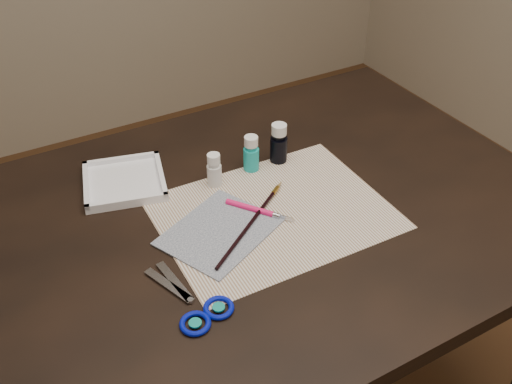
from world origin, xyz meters
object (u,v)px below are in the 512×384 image
canvas (219,232)px  scissors (180,297)px  paint_bottle_navy (279,143)px  paint_bottle_cyan (251,153)px  paper (274,213)px  palette_tray (124,181)px  paint_bottle_white (214,170)px

canvas → scissors: (-0.14, -0.13, 0.00)m
canvas → paint_bottle_navy: size_ratio=2.21×
paint_bottle_cyan → scissors: paint_bottle_cyan is taller
canvas → paint_bottle_navy: (0.24, 0.16, 0.05)m
canvas → paint_bottle_cyan: bearing=45.0°
paper → paint_bottle_cyan: 0.17m
paint_bottle_navy → paint_bottle_cyan: bearing=179.8°
paint_bottle_cyan → scissors: bearing=-136.3°
palette_tray → canvas: bearing=-65.8°
paper → canvas: canvas is taller
canvas → paint_bottle_white: 0.17m
canvas → scissors: size_ratio=1.03×
canvas → paint_bottle_cyan: paint_bottle_cyan is taller
paint_bottle_white → scissors: paint_bottle_white is taller
paper → scissors: size_ratio=2.25×
paint_bottle_white → paint_bottle_navy: paint_bottle_navy is taller
scissors → canvas: bearing=-68.3°
paint_bottle_white → palette_tray: (-0.18, 0.10, -0.03)m
paint_bottle_cyan → scissors: size_ratio=0.42×
paint_bottle_white → paint_bottle_cyan: size_ratio=0.91×
paper → paint_bottle_navy: size_ratio=4.80×
palette_tray → paint_bottle_navy: bearing=-13.8°
scissors → palette_tray: palette_tray is taller
paint_bottle_navy → scissors: size_ratio=0.47×
canvas → paint_bottle_cyan: 0.24m
canvas → paper: bearing=-0.1°
paint_bottle_navy → scissors: (-0.38, -0.29, -0.04)m
canvas → paint_bottle_white: (0.06, 0.15, 0.04)m
paint_bottle_white → scissors: bearing=-126.2°
paint_bottle_cyan → paint_bottle_navy: paint_bottle_navy is taller
canvas → scissors: scissors is taller
paint_bottle_white → palette_tray: 0.20m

